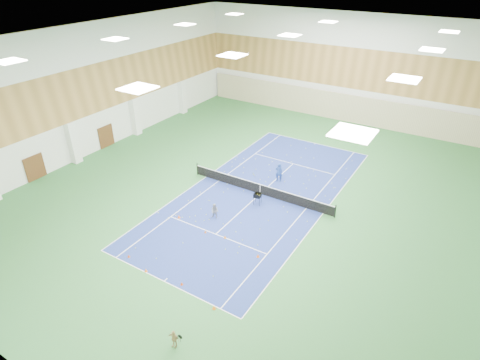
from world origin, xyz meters
name	(u,v)px	position (x,y,z in m)	size (l,w,h in m)	color
ground	(260,194)	(0.00, 0.00, 0.00)	(40.00, 40.00, 0.00)	#2D6933
room_shell	(262,126)	(0.00, 0.00, 6.00)	(36.00, 40.00, 12.00)	white
wood_cladding	(263,100)	(0.00, 0.00, 8.00)	(36.00, 40.00, 8.00)	#AC7E40
ceiling_light_grid	(264,44)	(0.00, 0.00, 11.92)	(21.40, 25.40, 0.06)	white
court_surface	(260,194)	(0.00, 0.00, 0.01)	(10.97, 23.77, 0.01)	navy
tennis_balls_scatter	(260,194)	(0.00, 0.00, 0.05)	(10.57, 22.77, 0.07)	#C9DF26
tennis_net	(260,188)	(0.00, 0.00, 0.55)	(12.80, 0.10, 1.10)	black
back_curtain	(343,107)	(0.00, 19.75, 1.60)	(35.40, 0.16, 3.20)	#C6B793
door_left_a	(35,168)	(-17.92, -8.00, 1.10)	(0.08, 1.80, 2.20)	#593319
door_left_b	(106,136)	(-17.92, 0.00, 1.10)	(0.08, 1.80, 2.20)	#593319
coach	(279,172)	(0.30, 2.77, 0.86)	(0.63, 0.41, 1.72)	#214199
child_court	(215,211)	(-1.21, -4.75, 0.60)	(0.58, 0.45, 1.20)	gray
child_apron	(174,339)	(3.50, -15.09, 0.54)	(0.64, 0.26, 1.09)	tan
ball_cart	(257,199)	(0.56, -1.43, 0.49)	(0.57, 0.57, 0.99)	black
cone_svc_a	(179,217)	(-3.49, -6.19, 0.12)	(0.22, 0.22, 0.24)	#F45B0C
cone_svc_b	(205,232)	(-0.74, -6.63, 0.09)	(0.17, 0.17, 0.19)	#D6570B
cone_svc_c	(225,237)	(0.80, -6.42, 0.11)	(0.20, 0.20, 0.22)	orange
cone_svc_d	(258,256)	(3.74, -6.95, 0.11)	(0.21, 0.21, 0.23)	#FF5F0D
cone_base_a	(129,256)	(-3.43, -11.40, 0.10)	(0.19, 0.19, 0.21)	#D6450B
cone_base_b	(146,270)	(-1.53, -11.82, 0.11)	(0.20, 0.20, 0.23)	#FF660D
cone_base_c	(182,284)	(1.09, -11.54, 0.10)	(0.18, 0.18, 0.20)	#DE470B
cone_base_d	(214,307)	(3.80, -12.06, 0.12)	(0.22, 0.22, 0.24)	orange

